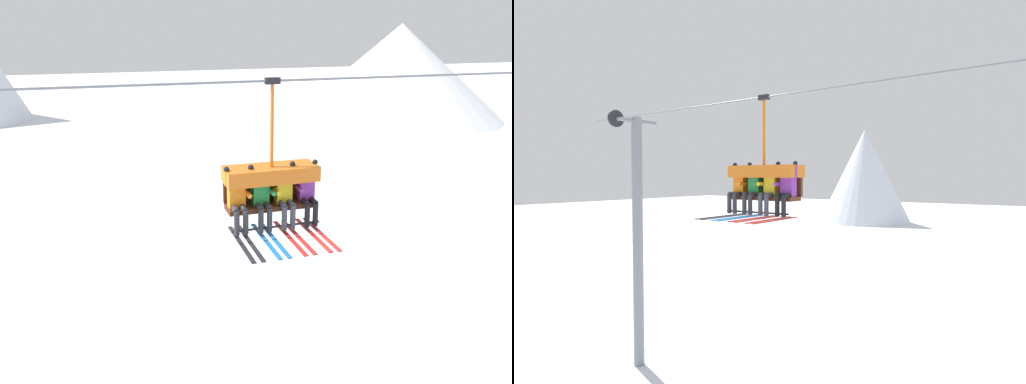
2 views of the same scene
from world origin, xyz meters
TOP-DOWN VIEW (x-y plane):
  - mountain_peak_west at (-18.29, 48.29)m, footprint 13.38×13.38m
  - lift_tower_near at (-7.36, -0.02)m, footprint 0.36×1.88m
  - lift_cable at (0.85, -0.80)m, footprint 18.43×0.05m
  - chairlift_chair at (-1.33, -0.73)m, footprint 1.86×0.74m
  - skier_orange at (-2.06, -0.94)m, footprint 0.48×1.70m
  - skier_green at (-1.57, -0.94)m, footprint 0.48×1.70m
  - skier_yellow at (-1.09, -0.94)m, footprint 0.48×1.70m
  - skier_purple at (-0.61, -0.94)m, footprint 0.48×1.70m

SIDE VIEW (x-z plane):
  - lift_tower_near at x=-7.36m, z-range 0.17..9.02m
  - skier_orange at x=-2.06m, z-range 5.69..7.02m
  - skier_green at x=-1.57m, z-range 5.69..7.02m
  - skier_yellow at x=-1.09m, z-range 5.69..7.02m
  - skier_purple at x=-0.61m, z-range 5.69..7.02m
  - chairlift_chair at x=-1.33m, z-range 5.21..8.07m
  - mountain_peak_west at x=-18.29m, z-range 0.00..13.87m
  - lift_cable at x=0.85m, z-range 8.55..8.60m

